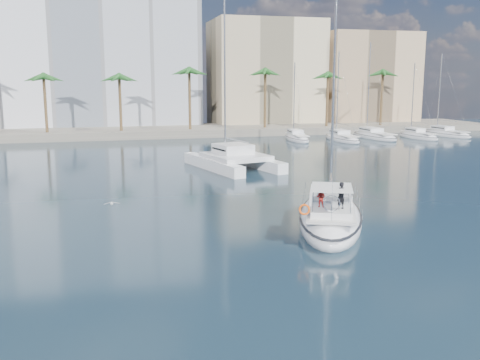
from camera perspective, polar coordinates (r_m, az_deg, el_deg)
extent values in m
plane|color=black|center=(31.48, 2.06, -5.95)|extent=(160.00, 160.00, 0.00)
cube|color=gray|center=(90.71, -9.08, 5.15)|extent=(120.00, 14.00, 1.20)
cube|color=white|center=(102.08, -16.88, 12.95)|extent=(42.00, 16.00, 28.00)
cube|color=beige|center=(103.56, 2.69, 11.13)|extent=(20.00, 14.00, 20.00)
cube|color=tan|center=(109.36, 13.23, 10.31)|extent=(18.00, 12.00, 18.00)
cylinder|color=brown|center=(86.42, -8.90, 7.98)|extent=(0.44, 0.44, 10.50)
sphere|color=#205820|center=(86.36, -9.00, 11.46)|extent=(3.60, 3.60, 3.60)
cylinder|color=brown|center=(96.00, 11.94, 8.13)|extent=(0.44, 0.44, 10.50)
sphere|color=#205820|center=(95.94, 12.06, 11.26)|extent=(3.60, 3.60, 3.60)
ellipsoid|color=white|center=(34.17, 9.58, -4.12)|extent=(8.35, 12.61, 2.51)
ellipsoid|color=black|center=(34.08, 9.60, -3.54)|extent=(8.43, 12.73, 0.18)
cube|color=silver|center=(33.72, 9.63, -2.66)|extent=(6.13, 9.40, 0.12)
cube|color=silver|center=(35.00, 9.63, -1.57)|extent=(3.95, 4.65, 0.60)
cube|color=black|center=(34.99, 9.63, -1.53)|extent=(3.78, 4.24, 0.14)
cylinder|color=#B7BABF|center=(35.63, 9.99, 10.98)|extent=(0.15, 0.15, 15.84)
cylinder|color=#B7BABF|center=(33.74, 9.71, 0.06)|extent=(2.05, 4.52, 0.11)
cube|color=silver|center=(31.40, 9.69, -3.19)|extent=(3.31, 3.68, 0.36)
cube|color=silver|center=(30.99, 9.77, -0.78)|extent=(3.31, 3.68, 0.04)
torus|color=silver|center=(30.12, 9.75, -2.47)|extent=(0.90, 0.43, 0.96)
torus|color=#FF570D|center=(29.74, 6.89, -3.15)|extent=(0.66, 0.43, 0.64)
imported|color=black|center=(30.83, 10.70, -1.65)|extent=(0.65, 0.53, 1.56)
imported|color=#B3211B|center=(31.21, 8.62, -1.85)|extent=(0.68, 0.67, 1.11)
cube|color=white|center=(54.37, -2.95, 1.67)|extent=(4.00, 11.77, 1.10)
cube|color=white|center=(56.54, 1.36, 2.02)|extent=(4.00, 11.77, 1.10)
cube|color=silver|center=(54.79, -0.47, 2.54)|extent=(6.72, 7.59, 0.50)
cube|color=silver|center=(55.21, -0.76, 3.33)|extent=(4.01, 4.22, 1.00)
cube|color=black|center=(55.21, -0.76, 3.39)|extent=(3.91, 3.77, 0.18)
cylinder|color=#B7BABF|center=(56.36, -1.63, 11.00)|extent=(0.18, 0.18, 15.76)
ellipsoid|color=silver|center=(36.50, -13.52, -2.45)|extent=(0.21, 0.40, 0.19)
sphere|color=silver|center=(36.68, -13.53, -2.36)|extent=(0.10, 0.10, 0.10)
cube|color=gray|center=(36.49, -13.97, -2.43)|extent=(0.46, 0.17, 0.11)
cube|color=gray|center=(36.50, -13.08, -2.38)|extent=(0.46, 0.17, 0.11)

